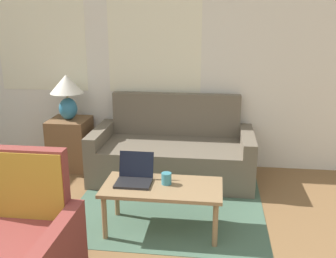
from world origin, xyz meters
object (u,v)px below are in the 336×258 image
at_px(coffee_table, 162,191).
at_px(table_lamp, 67,91).
at_px(couch, 173,154).
at_px(armchair, 8,254).
at_px(laptop, 135,176).
at_px(cup_navy, 166,179).

bearing_deg(coffee_table, table_lamp, 135.16).
bearing_deg(couch, armchair, -112.77).
bearing_deg(couch, laptop, -100.09).
relative_size(couch, cup_navy, 17.90).
bearing_deg(armchair, laptop, 54.53).
relative_size(armchair, cup_navy, 9.24).
distance_m(table_lamp, coffee_table, 1.93).
xyz_separation_m(couch, table_lamp, (-1.25, 0.11, 0.68)).
xyz_separation_m(armchair, cup_navy, (0.95, 0.93, 0.20)).
relative_size(couch, table_lamp, 3.39).
relative_size(couch, armchair, 1.94).
distance_m(armchair, laptop, 1.17).
bearing_deg(coffee_table, couch, 92.23).
height_order(table_lamp, cup_navy, table_lamp).
relative_size(armchair, laptop, 3.06).
distance_m(couch, armchair, 2.25).
bearing_deg(laptop, armchair, -125.47).
height_order(armchair, cup_navy, armchair).
relative_size(table_lamp, cup_navy, 5.29).
height_order(coffee_table, cup_navy, cup_navy).
height_order(table_lamp, coffee_table, table_lamp).
distance_m(armchair, table_lamp, 2.32).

